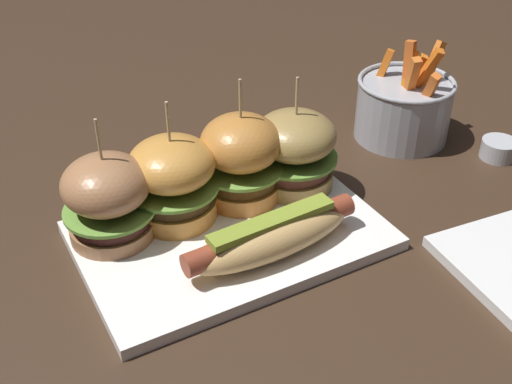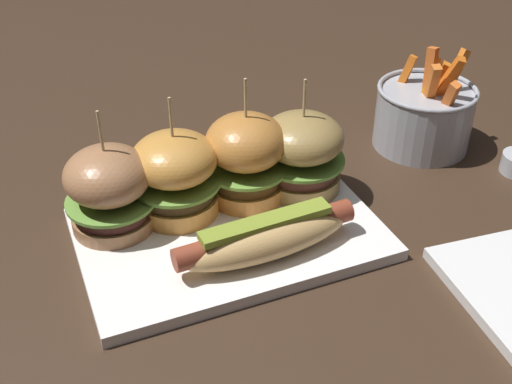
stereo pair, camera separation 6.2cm
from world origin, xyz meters
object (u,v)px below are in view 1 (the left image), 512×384
object	(u,v)px
slider_far_left	(108,198)
slider_far_right	(295,150)
hot_dog	(272,236)
sauce_ramekin	(499,149)
platter_main	(230,235)
slider_center_left	(173,179)
slider_center_right	(241,158)
fries_bucket	(404,107)

from	to	relation	value
slider_far_left	slider_far_right	distance (m)	0.22
hot_dog	sauce_ramekin	bearing A→B (deg)	6.31
platter_main	hot_dog	world-z (taller)	hot_dog
slider_far_left	slider_center_left	world-z (taller)	slider_center_left
slider_center_right	sauce_ramekin	bearing A→B (deg)	-10.70
platter_main	sauce_ramekin	size ratio (longest dim) A/B	6.92
slider_center_right	slider_center_left	bearing A→B (deg)	178.93
platter_main	slider_center_left	size ratio (longest dim) A/B	2.28
slider_far_left	fries_bucket	xyz separation A→B (m)	(0.43, 0.04, -0.02)
slider_far_left	sauce_ramekin	world-z (taller)	slider_far_left
slider_center_left	slider_center_right	distance (m)	0.08
slider_far_right	sauce_ramekin	distance (m)	0.29
slider_far_left	fries_bucket	world-z (taller)	slider_far_left
slider_far_left	fries_bucket	size ratio (longest dim) A/B	1.00
slider_center_left	fries_bucket	xyz separation A→B (m)	(0.36, 0.04, -0.02)
platter_main	slider_far_right	bearing A→B (deg)	22.41
slider_far_right	fries_bucket	world-z (taller)	slider_far_right
platter_main	slider_far_left	xyz separation A→B (m)	(-0.11, 0.05, 0.06)
slider_far_left	slider_far_right	bearing A→B (deg)	-2.45
hot_dog	slider_center_left	size ratio (longest dim) A/B	1.40
slider_center_left	slider_far_right	world-z (taller)	slider_center_left
fries_bucket	sauce_ramekin	xyz separation A→B (m)	(0.08, -0.11, -0.03)
slider_center_right	sauce_ramekin	distance (m)	0.36
platter_main	slider_center_right	xyz separation A→B (m)	(0.04, 0.05, 0.06)
slider_far_right	fries_bucket	bearing A→B (deg)	13.45
slider_far_left	sauce_ramekin	bearing A→B (deg)	-7.68
platter_main	slider_center_right	distance (m)	0.09
slider_center_left	fries_bucket	distance (m)	0.36
sauce_ramekin	hot_dog	bearing A→B (deg)	-173.69
slider_far_left	slider_center_right	distance (m)	0.16
slider_far_left	slider_far_right	xyz separation A→B (m)	(0.22, -0.01, -0.00)
slider_center_left	fries_bucket	size ratio (longest dim) A/B	1.01
slider_far_left	fries_bucket	distance (m)	0.43
hot_dog	slider_center_left	world-z (taller)	slider_center_left
slider_far_right	slider_center_left	bearing A→B (deg)	176.57
hot_dog	slider_far_left	distance (m)	0.17
hot_dog	slider_far_right	xyz separation A→B (m)	(0.09, 0.10, 0.03)
hot_dog	sauce_ramekin	distance (m)	0.37
platter_main	slider_far_right	xyz separation A→B (m)	(0.11, 0.04, 0.05)
platter_main	hot_dog	size ratio (longest dim) A/B	1.63
platter_main	slider_far_right	size ratio (longest dim) A/B	2.32
slider_center_right	slider_far_right	distance (m)	0.07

